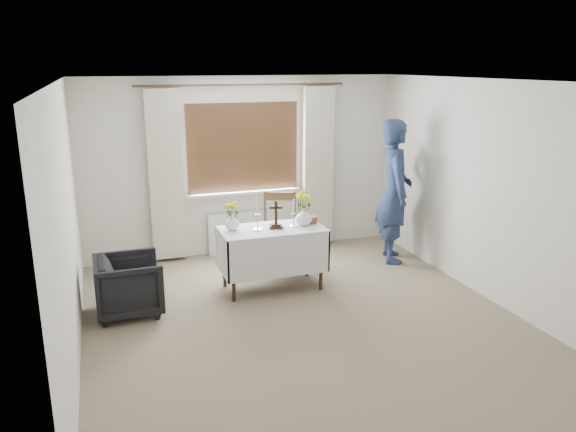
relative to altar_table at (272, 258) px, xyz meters
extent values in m
plane|color=gray|center=(0.04, -1.00, -0.38)|extent=(5.00, 5.00, 0.00)
cube|color=white|center=(0.00, 0.00, 0.00)|extent=(1.24, 0.64, 0.76)
imported|color=black|center=(-1.69, -0.17, -0.06)|extent=(0.72, 0.70, 0.64)
imported|color=navy|center=(1.89, 0.46, 0.60)|extent=(0.67, 0.82, 1.96)
cube|color=silver|center=(0.04, 1.42, -0.08)|extent=(1.10, 0.10, 0.60)
imported|color=white|center=(-0.46, 0.09, 0.47)|extent=(0.20, 0.20, 0.18)
imported|color=white|center=(0.41, 0.01, 0.49)|extent=(0.22, 0.22, 0.21)
cylinder|color=brown|center=(0.51, 0.10, 0.42)|extent=(0.23, 0.23, 0.08)
camera|label=1|loc=(-1.89, -6.12, 2.29)|focal=35.00mm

